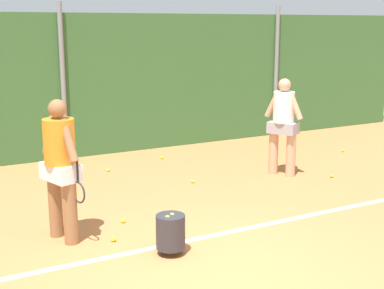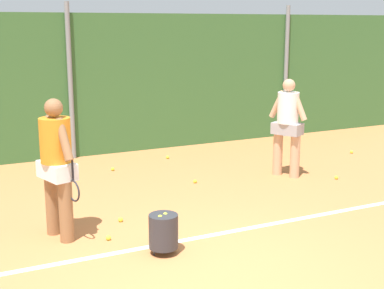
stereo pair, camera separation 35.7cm
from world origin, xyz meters
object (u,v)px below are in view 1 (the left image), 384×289
(tennis_ball_6, at_px, (332,176))
(ball_hopper, at_px, (171,231))
(tennis_ball_8, at_px, (108,170))
(tennis_ball_9, at_px, (113,239))
(player_foreground_near, at_px, (60,163))
(tennis_ball_3, at_px, (162,157))
(tennis_ball_10, at_px, (193,181))
(tennis_ball_0, at_px, (343,150))
(tennis_ball_5, at_px, (123,221))
(player_midcourt, at_px, (283,122))

(tennis_ball_6, bearing_deg, ball_hopper, -158.09)
(tennis_ball_8, height_order, tennis_ball_9, same)
(player_foreground_near, distance_m, tennis_ball_9, 1.20)
(tennis_ball_3, bearing_deg, tennis_ball_10, -98.19)
(tennis_ball_0, bearing_deg, tennis_ball_5, -162.80)
(tennis_ball_6, bearing_deg, tennis_ball_5, -174.95)
(tennis_ball_0, relative_size, tennis_ball_8, 1.00)
(player_foreground_near, distance_m, player_midcourt, 4.58)
(ball_hopper, xyz_separation_m, tennis_ball_9, (-0.49, 0.70, -0.26))
(tennis_ball_5, bearing_deg, ball_hopper, -84.18)
(player_foreground_near, height_order, tennis_ball_0, player_foreground_near)
(tennis_ball_9, bearing_deg, ball_hopper, -54.98)
(tennis_ball_9, bearing_deg, player_midcourt, 21.70)
(ball_hopper, height_order, tennis_ball_5, ball_hopper)
(player_foreground_near, xyz_separation_m, tennis_ball_3, (2.97, 3.32, -1.00))
(player_foreground_near, distance_m, tennis_ball_6, 5.25)
(ball_hopper, bearing_deg, tennis_ball_9, 125.02)
(tennis_ball_0, xyz_separation_m, tennis_ball_10, (-4.06, -0.54, 0.00))
(player_foreground_near, height_order, tennis_ball_10, player_foreground_near)
(tennis_ball_5, bearing_deg, tennis_ball_10, 35.18)
(tennis_ball_6, relative_size, tennis_ball_9, 1.00)
(player_foreground_near, relative_size, ball_hopper, 3.60)
(player_midcourt, bearing_deg, tennis_ball_10, 52.19)
(tennis_ball_10, bearing_deg, player_midcourt, -9.97)
(player_foreground_near, bearing_deg, tennis_ball_0, 90.29)
(tennis_ball_8, bearing_deg, tennis_ball_0, -9.88)
(tennis_ball_0, height_order, tennis_ball_9, same)
(player_foreground_near, relative_size, tennis_ball_8, 27.98)
(tennis_ball_10, bearing_deg, ball_hopper, -123.35)
(ball_hopper, relative_size, tennis_ball_0, 7.78)
(player_foreground_near, bearing_deg, tennis_ball_9, 38.78)
(player_midcourt, distance_m, tennis_ball_3, 2.78)
(tennis_ball_0, xyz_separation_m, tennis_ball_9, (-6.22, -2.39, 0.00))
(tennis_ball_5, distance_m, tennis_ball_8, 2.81)
(player_foreground_near, xyz_separation_m, player_midcourt, (4.42, 1.17, -0.02))
(tennis_ball_0, xyz_separation_m, tennis_ball_8, (-5.12, 0.89, 0.00))
(tennis_ball_6, distance_m, tennis_ball_8, 4.19)
(ball_hopper, height_order, tennis_ball_10, ball_hopper)
(tennis_ball_3, xyz_separation_m, tennis_ball_5, (-2.07, -3.12, 0.00))
(player_foreground_near, height_order, tennis_ball_8, player_foreground_near)
(ball_hopper, height_order, tennis_ball_0, ball_hopper)
(tennis_ball_3, relative_size, tennis_ball_6, 1.00)
(tennis_ball_8, bearing_deg, tennis_ball_6, -33.88)
(tennis_ball_6, bearing_deg, tennis_ball_8, 146.12)
(tennis_ball_5, xyz_separation_m, tennis_ball_6, (4.22, 0.37, 0.00))
(tennis_ball_5, relative_size, tennis_ball_10, 1.00)
(tennis_ball_3, height_order, tennis_ball_10, same)
(ball_hopper, height_order, tennis_ball_9, ball_hopper)
(tennis_ball_3, distance_m, tennis_ball_5, 3.75)
(tennis_ball_0, distance_m, tennis_ball_3, 4.01)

